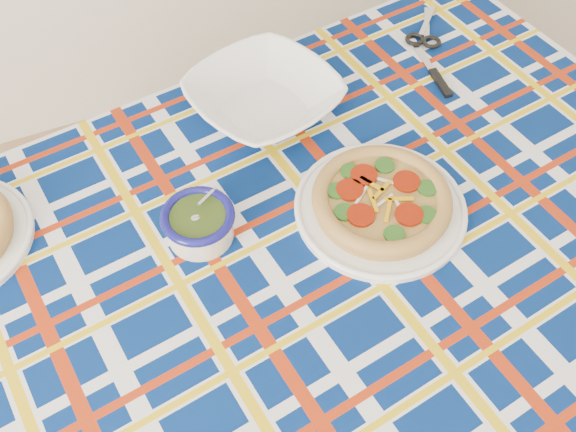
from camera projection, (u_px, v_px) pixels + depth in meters
name	position (u px, v px, depth m)	size (l,w,h in m)	color
dining_table	(302.00, 271.00, 1.31)	(1.88, 1.33, 0.82)	brown
tablecloth	(303.00, 264.00, 1.29)	(1.78, 1.13, 0.12)	navy
main_focaccia_plate	(382.00, 200.00, 1.27)	(0.36, 0.36, 0.07)	#A67F3A
pesto_bowl	(199.00, 222.00, 1.23)	(0.14, 0.14, 0.09)	#20320D
serving_bowl	(264.00, 97.00, 1.45)	(0.32, 0.32, 0.08)	white
table_knife	(422.00, 55.00, 1.59)	(0.25, 0.02, 0.01)	silver
kitchen_scissors	(427.00, 22.00, 1.67)	(0.20, 0.10, 0.02)	silver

